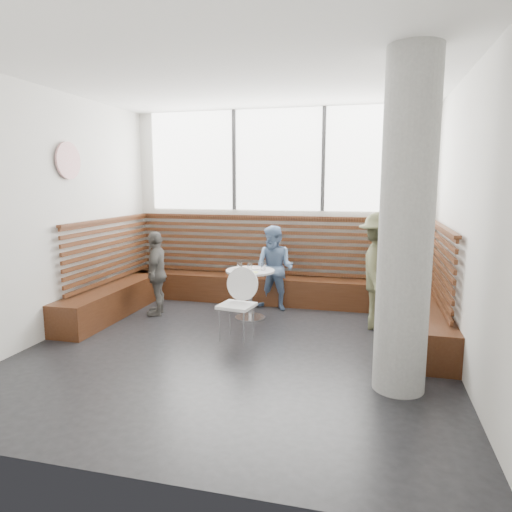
% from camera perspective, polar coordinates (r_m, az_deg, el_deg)
% --- Properties ---
extents(room, '(5.00, 5.00, 3.20)m').
position_cam_1_polar(room, '(5.30, -2.64, 4.75)').
color(room, silver).
rests_on(room, ground).
extents(booth, '(5.00, 2.50, 1.44)m').
position_cam_1_polar(booth, '(7.18, 1.51, -3.71)').
color(booth, '#391D0E').
rests_on(booth, ground).
extents(concrete_column, '(0.50, 0.50, 3.20)m').
position_cam_1_polar(concrete_column, '(4.49, 18.26, 3.47)').
color(concrete_column, gray).
rests_on(concrete_column, ground).
extents(wall_art, '(0.03, 0.50, 0.50)m').
position_cam_1_polar(wall_art, '(6.76, -22.42, 10.97)').
color(wall_art, white).
rests_on(wall_art, room).
extents(cafe_table, '(0.72, 0.72, 0.74)m').
position_cam_1_polar(cafe_table, '(6.75, -0.72, -3.49)').
color(cafe_table, silver).
rests_on(cafe_table, ground).
extents(cafe_chair, '(0.44, 0.43, 0.92)m').
position_cam_1_polar(cafe_chair, '(5.91, -2.25, -5.22)').
color(cafe_chair, white).
rests_on(cafe_chair, ground).
extents(adult_man, '(0.68, 1.09, 1.63)m').
position_cam_1_polar(adult_man, '(6.47, 15.25, -1.78)').
color(adult_man, brown).
rests_on(adult_man, ground).
extents(child_back, '(0.76, 0.66, 1.34)m').
position_cam_1_polar(child_back, '(7.21, 2.35, -1.53)').
color(child_back, '#617EA8').
rests_on(child_back, ground).
extents(child_left, '(0.50, 0.81, 1.28)m').
position_cam_1_polar(child_left, '(7.12, -12.31, -2.11)').
color(child_left, '#5A5752').
rests_on(child_left, ground).
extents(plate_near, '(0.21, 0.21, 0.01)m').
position_cam_1_polar(plate_near, '(6.81, -1.90, -1.52)').
color(plate_near, white).
rests_on(plate_near, cafe_table).
extents(plate_far, '(0.18, 0.18, 0.01)m').
position_cam_1_polar(plate_far, '(6.78, -0.19, -1.57)').
color(plate_far, white).
rests_on(plate_far, cafe_table).
extents(glass_left, '(0.07, 0.07, 0.11)m').
position_cam_1_polar(glass_left, '(6.69, -2.04, -1.29)').
color(glass_left, white).
rests_on(glass_left, cafe_table).
extents(glass_mid, '(0.07, 0.07, 0.12)m').
position_cam_1_polar(glass_mid, '(6.61, -0.78, -1.40)').
color(glass_mid, white).
rests_on(glass_mid, cafe_table).
extents(glass_right, '(0.07, 0.07, 0.10)m').
position_cam_1_polar(glass_right, '(6.68, 0.90, -1.33)').
color(glass_right, white).
rests_on(glass_right, cafe_table).
extents(menu_card, '(0.19, 0.14, 0.00)m').
position_cam_1_polar(menu_card, '(6.53, -0.58, -2.03)').
color(menu_card, '#A5C64C').
rests_on(menu_card, cafe_table).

